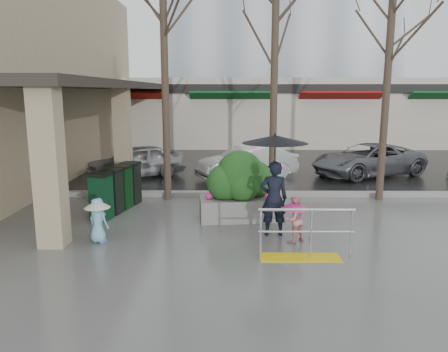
{
  "coord_description": "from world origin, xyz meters",
  "views": [
    {
      "loc": [
        -0.15,
        -9.47,
        3.29
      ],
      "look_at": [
        -0.24,
        0.7,
        1.3
      ],
      "focal_mm": 35.0,
      "sensor_mm": 36.0,
      "label": 1
    }
  ],
  "objects_px": {
    "tree_mideast": "(390,35)",
    "car_c": "(368,160)",
    "child_pink": "(294,216)",
    "news_boxes": "(117,189)",
    "tree_west": "(164,27)",
    "car_a": "(136,161)",
    "handrail": "(304,240)",
    "car_b": "(248,162)",
    "planter": "(240,186)",
    "woman": "(274,171)",
    "child_blue": "(98,216)",
    "tree_midwest": "(275,21)"
  },
  "relations": [
    {
      "from": "tree_mideast",
      "to": "car_c",
      "type": "height_order",
      "value": "tree_mideast"
    },
    {
      "from": "child_pink",
      "to": "news_boxes",
      "type": "relative_size",
      "value": 0.46
    },
    {
      "from": "tree_west",
      "to": "car_a",
      "type": "height_order",
      "value": "tree_west"
    },
    {
      "from": "handrail",
      "to": "car_a",
      "type": "bearing_deg",
      "value": 121.45
    },
    {
      "from": "news_boxes",
      "to": "car_b",
      "type": "xyz_separation_m",
      "value": [
        3.82,
        4.53,
        0.01
      ]
    },
    {
      "from": "planter",
      "to": "car_b",
      "type": "relative_size",
      "value": 0.57
    },
    {
      "from": "handrail",
      "to": "woman",
      "type": "distance_m",
      "value": 1.88
    },
    {
      "from": "woman",
      "to": "child_blue",
      "type": "distance_m",
      "value": 4.04
    },
    {
      "from": "woman",
      "to": "car_c",
      "type": "height_order",
      "value": "woman"
    },
    {
      "from": "news_boxes",
      "to": "car_c",
      "type": "xyz_separation_m",
      "value": [
        8.57,
        5.21,
        0.01
      ]
    },
    {
      "from": "news_boxes",
      "to": "car_a",
      "type": "bearing_deg",
      "value": 109.17
    },
    {
      "from": "woman",
      "to": "car_a",
      "type": "bearing_deg",
      "value": -58.46
    },
    {
      "from": "child_blue",
      "to": "news_boxes",
      "type": "bearing_deg",
      "value": -58.35
    },
    {
      "from": "tree_west",
      "to": "car_a",
      "type": "distance_m",
      "value": 5.88
    },
    {
      "from": "tree_mideast",
      "to": "planter",
      "type": "relative_size",
      "value": 3.0
    },
    {
      "from": "handrail",
      "to": "car_a",
      "type": "height_order",
      "value": "car_a"
    },
    {
      "from": "planter",
      "to": "news_boxes",
      "type": "xyz_separation_m",
      "value": [
        -3.4,
        0.73,
        -0.24
      ]
    },
    {
      "from": "tree_mideast",
      "to": "car_c",
      "type": "bearing_deg",
      "value": 77.73
    },
    {
      "from": "handrail",
      "to": "tree_mideast",
      "type": "distance_m",
      "value": 7.28
    },
    {
      "from": "car_b",
      "to": "handrail",
      "type": "bearing_deg",
      "value": -21.22
    },
    {
      "from": "handrail",
      "to": "tree_mideast",
      "type": "bearing_deg",
      "value": 56.81
    },
    {
      "from": "tree_west",
      "to": "car_b",
      "type": "bearing_deg",
      "value": 51.11
    },
    {
      "from": "woman",
      "to": "car_b",
      "type": "height_order",
      "value": "woman"
    },
    {
      "from": "child_pink",
      "to": "car_b",
      "type": "height_order",
      "value": "car_b"
    },
    {
      "from": "tree_midwest",
      "to": "child_blue",
      "type": "bearing_deg",
      "value": -137.17
    },
    {
      "from": "tree_midwest",
      "to": "car_c",
      "type": "relative_size",
      "value": 1.54
    },
    {
      "from": "news_boxes",
      "to": "car_c",
      "type": "relative_size",
      "value": 0.5
    },
    {
      "from": "tree_mideast",
      "to": "news_boxes",
      "type": "height_order",
      "value": "tree_mideast"
    },
    {
      "from": "planter",
      "to": "car_b",
      "type": "distance_m",
      "value": 5.28
    },
    {
      "from": "child_blue",
      "to": "car_b",
      "type": "relative_size",
      "value": 0.26
    },
    {
      "from": "car_a",
      "to": "woman",
      "type": "bearing_deg",
      "value": 5.84
    },
    {
      "from": "child_pink",
      "to": "woman",
      "type": "bearing_deg",
      "value": -82.04
    },
    {
      "from": "car_b",
      "to": "tree_mideast",
      "type": "bearing_deg",
      "value": 23.86
    },
    {
      "from": "tree_mideast",
      "to": "tree_midwest",
      "type": "bearing_deg",
      "value": 180.0
    },
    {
      "from": "child_pink",
      "to": "news_boxes",
      "type": "distance_m",
      "value": 5.19
    },
    {
      "from": "handrail",
      "to": "child_pink",
      "type": "relative_size",
      "value": 1.84
    },
    {
      "from": "tree_mideast",
      "to": "car_b",
      "type": "distance_m",
      "value": 6.59
    },
    {
      "from": "planter",
      "to": "car_c",
      "type": "height_order",
      "value": "planter"
    },
    {
      "from": "child_pink",
      "to": "car_a",
      "type": "xyz_separation_m",
      "value": [
        -4.99,
        7.31,
        0.03
      ]
    },
    {
      "from": "tree_mideast",
      "to": "woman",
      "type": "xyz_separation_m",
      "value": [
        -3.6,
        -3.38,
        -3.35
      ]
    },
    {
      "from": "child_blue",
      "to": "planter",
      "type": "xyz_separation_m",
      "value": [
        3.17,
        1.85,
        0.26
      ]
    },
    {
      "from": "handrail",
      "to": "tree_west",
      "type": "xyz_separation_m",
      "value": [
        -3.36,
        4.8,
        4.71
      ]
    },
    {
      "from": "handrail",
      "to": "planter",
      "type": "xyz_separation_m",
      "value": [
        -1.19,
        2.76,
        0.48
      ]
    },
    {
      "from": "news_boxes",
      "to": "car_c",
      "type": "height_order",
      "value": "car_c"
    },
    {
      "from": "tree_midwest",
      "to": "tree_mideast",
      "type": "relative_size",
      "value": 1.08
    },
    {
      "from": "tree_mideast",
      "to": "child_pink",
      "type": "xyz_separation_m",
      "value": [
        -3.2,
        -3.85,
        -4.26
      ]
    },
    {
      "from": "tree_midwest",
      "to": "child_pink",
      "type": "distance_m",
      "value": 6.03
    },
    {
      "from": "child_pink",
      "to": "car_c",
      "type": "bearing_deg",
      "value": -149.82
    },
    {
      "from": "car_a",
      "to": "car_c",
      "type": "xyz_separation_m",
      "value": [
        9.04,
        0.44,
        0.0
      ]
    },
    {
      "from": "child_pink",
      "to": "planter",
      "type": "relative_size",
      "value": 0.48
    }
  ]
}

